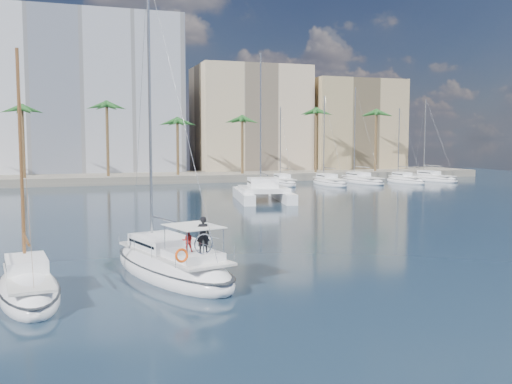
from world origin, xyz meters
name	(u,v)px	position (x,y,z in m)	size (l,w,h in m)	color
ground	(253,254)	(0.00, 0.00, 0.00)	(160.00, 160.00, 0.00)	black
quay	(136,178)	(0.00, 61.00, 0.60)	(120.00, 14.00, 1.20)	gray
building_modern	(56,97)	(-12.00, 73.00, 14.00)	(42.00, 16.00, 28.00)	silver
building_beige	(250,122)	(22.00, 70.00, 10.00)	(20.00, 14.00, 20.00)	#CBB092
building_tan_right	(351,128)	(42.00, 68.00, 9.00)	(18.00, 12.00, 18.00)	tan
palm_centre	(138,116)	(0.00, 57.00, 10.28)	(3.60, 3.60, 12.30)	brown
palm_right	(340,119)	(34.00, 57.00, 10.28)	(3.60, 3.60, 12.30)	brown
main_sloop	(171,265)	(-5.53, -3.77, 0.51)	(6.38, 11.40, 16.13)	white
small_sloop	(28,288)	(-12.09, -5.89, 0.42)	(3.51, 8.22, 11.44)	white
catamaran	(263,190)	(10.13, 27.74, 1.12)	(7.43, 11.96, 16.38)	white
seagull	(210,238)	(-1.91, 2.95, 0.54)	(1.11, 0.48, 0.20)	silver
moored_yacht_a	(284,185)	(20.00, 47.00, 0.00)	(2.72, 9.35, 11.90)	white
moored_yacht_b	(329,185)	(26.50, 45.00, 0.00)	(3.14, 10.78, 13.72)	white
moored_yacht_c	(362,183)	(33.00, 47.00, 0.00)	(3.55, 12.21, 15.54)	white
moored_yacht_d	(405,183)	(39.50, 45.00, 0.00)	(2.72, 9.35, 11.90)	white
moored_yacht_e	(433,181)	(46.00, 47.00, 0.00)	(3.14, 10.78, 13.72)	white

